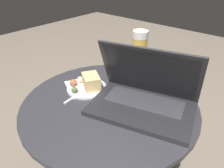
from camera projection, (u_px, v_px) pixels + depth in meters
The scene contains 6 objects.
table at pixel (110, 132), 0.94m from camera, with size 0.69×0.69×0.57m.
napkin at pixel (81, 87), 0.96m from camera, with size 0.18×0.16×0.00m.
laptop at pixel (144, 96), 0.81m from camera, with size 0.43×0.33×0.24m.
beer_glass at pixel (138, 59), 0.93m from camera, with size 0.06×0.06×0.24m.
snack_plate at pixel (88, 84), 0.94m from camera, with size 0.17×0.17×0.07m.
fork at pixel (81, 92), 0.92m from camera, with size 0.04×0.17×0.00m.
Camera 1 is at (0.47, -0.53, 1.07)m, focal length 35.00 mm.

